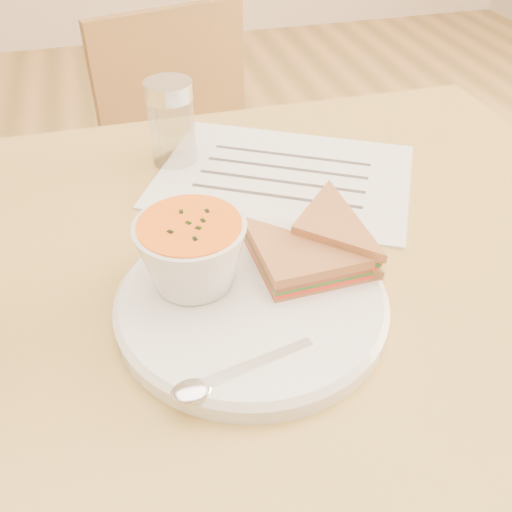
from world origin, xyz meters
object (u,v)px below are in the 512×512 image
object	(u,v)px
plate	(252,304)
soup_bowl	(192,256)
dining_table	(228,446)
chair_far	(210,206)
condiment_shaker	(172,123)

from	to	relation	value
plate	soup_bowl	size ratio (longest dim) A/B	2.50
dining_table	plate	distance (m)	0.39
dining_table	chair_far	bearing A→B (deg)	80.77
dining_table	soup_bowl	bearing A→B (deg)	-120.94
chair_far	condiment_shaker	bearing A→B (deg)	58.83
chair_far	condiment_shaker	xyz separation A→B (m)	(-0.11, -0.39, 0.41)
dining_table	plate	bearing A→B (deg)	-81.39
soup_bowl	plate	bearing A→B (deg)	-33.67
dining_table	soup_bowl	world-z (taller)	soup_bowl
plate	soup_bowl	world-z (taller)	soup_bowl
chair_far	condiment_shaker	size ratio (longest dim) A/B	7.08
chair_far	plate	size ratio (longest dim) A/B	3.02
condiment_shaker	soup_bowl	bearing A→B (deg)	-94.81
chair_far	soup_bowl	bearing A→B (deg)	63.34
soup_bowl	condiment_shaker	distance (m)	0.28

